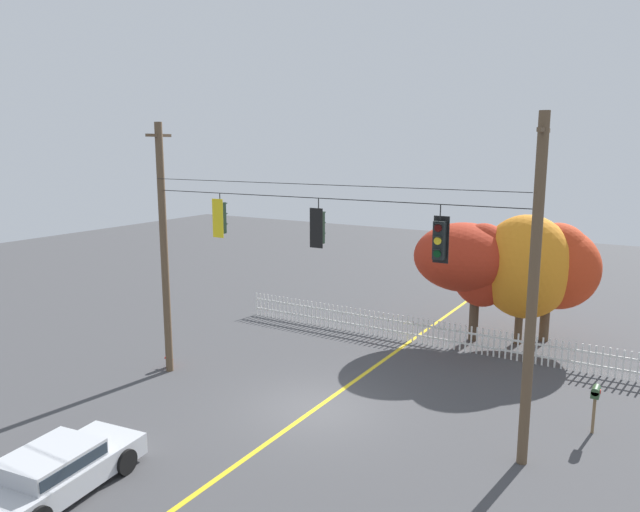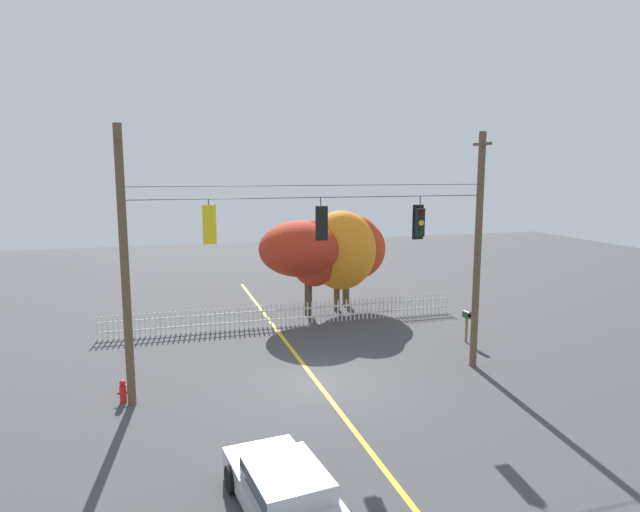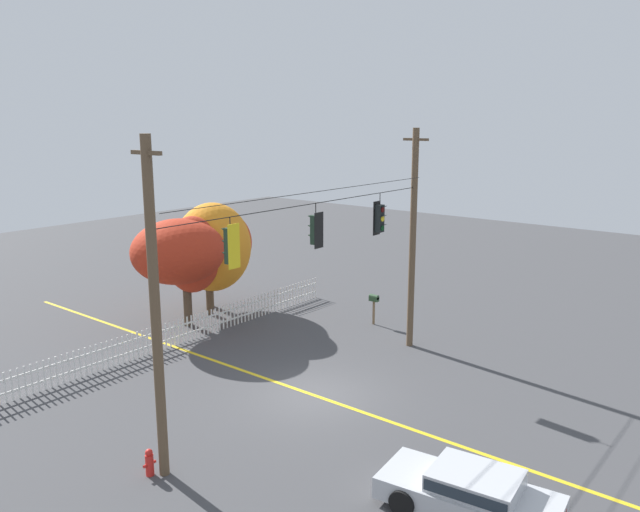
% 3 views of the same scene
% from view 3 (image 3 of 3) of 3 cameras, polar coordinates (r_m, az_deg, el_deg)
% --- Properties ---
extents(ground, '(80.00, 80.00, 0.00)m').
position_cam_3_polar(ground, '(22.10, -0.54, -12.44)').
color(ground, '#424244').
extents(lane_centerline_stripe, '(0.16, 36.00, 0.01)m').
position_cam_3_polar(lane_centerline_stripe, '(22.10, -0.54, -12.43)').
color(lane_centerline_stripe, gold).
rests_on(lane_centerline_stripe, ground).
extents(signal_support_span, '(12.79, 1.10, 8.90)m').
position_cam_3_polar(signal_support_span, '(20.62, -0.56, -0.91)').
color(signal_support_span, brown).
rests_on(signal_support_span, ground).
extents(traffic_signal_southbound_primary, '(0.43, 0.38, 1.44)m').
position_cam_3_polar(traffic_signal_southbound_primary, '(17.75, -8.03, 0.93)').
color(traffic_signal_southbound_primary, black).
extents(traffic_signal_northbound_primary, '(0.43, 0.38, 1.45)m').
position_cam_3_polar(traffic_signal_northbound_primary, '(20.45, -0.36, 2.38)').
color(traffic_signal_northbound_primary, black).
extents(traffic_signal_westbound_side, '(0.43, 0.38, 1.58)m').
position_cam_3_polar(traffic_signal_westbound_side, '(23.44, 5.37, 3.40)').
color(traffic_signal_westbound_side, black).
extents(white_picket_fence, '(17.42, 0.06, 1.09)m').
position_cam_3_polar(white_picket_fence, '(27.41, -12.05, -6.50)').
color(white_picket_fence, white).
rests_on(white_picket_fence, ground).
extents(autumn_maple_near_fence, '(4.23, 3.95, 5.01)m').
position_cam_3_polar(autumn_maple_near_fence, '(28.56, -12.25, 0.30)').
color(autumn_maple_near_fence, '#473828').
rests_on(autumn_maple_near_fence, ground).
extents(autumn_maple_mid, '(3.73, 3.48, 5.42)m').
position_cam_3_polar(autumn_maple_mid, '(30.44, -9.72, 0.87)').
color(autumn_maple_mid, brown).
rests_on(autumn_maple_mid, ground).
extents(autumn_oak_far_east, '(3.36, 3.15, 5.08)m').
position_cam_3_polar(autumn_oak_far_east, '(31.50, -9.09, 1.36)').
color(autumn_oak_far_east, brown).
rests_on(autumn_oak_far_east, ground).
extents(parked_car, '(2.30, 4.41, 1.15)m').
position_cam_3_polar(parked_car, '(16.36, 13.41, -19.97)').
color(parked_car, '#B7BABF').
rests_on(parked_car, ground).
extents(fire_hydrant, '(0.38, 0.22, 0.75)m').
position_cam_3_polar(fire_hydrant, '(18.11, -15.12, -17.52)').
color(fire_hydrant, red).
rests_on(fire_hydrant, ground).
extents(roadside_mailbox, '(0.25, 0.44, 1.41)m').
position_cam_3_polar(roadside_mailbox, '(28.97, 4.88, -3.98)').
color(roadside_mailbox, brown).
rests_on(roadside_mailbox, ground).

